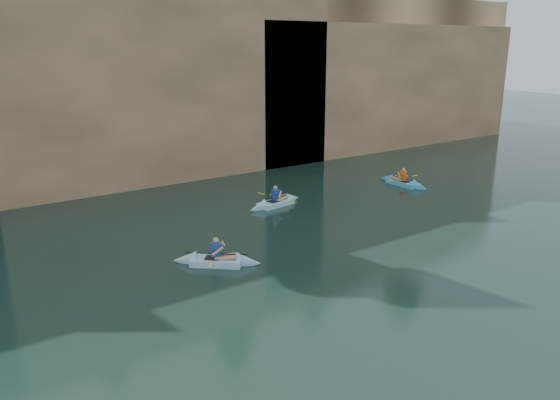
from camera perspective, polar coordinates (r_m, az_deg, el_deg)
ground at (r=15.37m, az=15.93°, el=-16.19°), size 160.00×160.00×0.00m
cliff at (r=39.32m, az=-20.18°, el=12.11°), size 70.00×16.00×12.00m
cliff_slab_center at (r=32.99m, az=-13.16°, el=11.56°), size 24.00×2.40×11.40m
cliff_slab_east at (r=44.63m, az=11.85°, el=11.70°), size 26.00×2.40×9.84m
sea_cave_center at (r=31.16m, az=-22.45°, el=2.88°), size 3.50×1.00×3.20m
sea_cave_east at (r=36.62m, az=-0.71°, el=6.94°), size 5.00×1.00×4.50m
kayaker_ltblue_near at (r=20.83m, az=-6.65°, el=-6.29°), size 3.10×2.79×1.34m
kayaker_ltblue_mid at (r=28.04m, az=-0.49°, el=-0.28°), size 3.53×2.55×1.32m
kayaker_blue_east at (r=32.95m, az=12.71°, el=1.80°), size 2.52×3.63×1.29m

